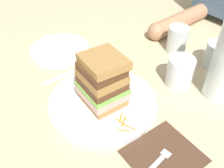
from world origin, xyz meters
TOP-DOWN VIEW (x-y plane):
  - ground_plane at (0.00, 0.00)m, footprint 3.00×3.00m
  - main_plate at (0.00, -0.03)m, footprint 0.28×0.28m
  - sandwich at (0.00, -0.03)m, footprint 0.12×0.11m
  - carrot_shred_0 at (-0.09, -0.03)m, footprint 0.03×0.01m
  - carrot_shred_1 at (-0.10, -0.03)m, footprint 0.02×0.02m
  - carrot_shred_2 at (-0.11, -0.02)m, footprint 0.02×0.01m
  - carrot_shred_3 at (-0.08, -0.02)m, footprint 0.01×0.03m
  - carrot_shred_4 at (-0.10, -0.03)m, footprint 0.01×0.03m
  - carrot_shred_5 at (-0.09, 0.01)m, footprint 0.02×0.02m
  - carrot_shred_6 at (0.09, -0.04)m, footprint 0.03×0.01m
  - carrot_shred_7 at (0.08, -0.03)m, footprint 0.02×0.03m
  - carrot_shred_8 at (0.11, -0.05)m, footprint 0.02×0.02m
  - carrot_shred_9 at (0.09, -0.03)m, footprint 0.02×0.03m
  - carrot_shred_10 at (0.11, -0.03)m, footprint 0.02×0.01m
  - napkin_dark at (0.21, -0.02)m, footprint 0.15×0.16m
  - fork at (0.21, -0.04)m, footprint 0.03×0.17m
  - knife at (-0.17, -0.02)m, footprint 0.02×0.20m
  - juice_glass at (0.07, 0.19)m, footprint 0.07×0.07m
  - empty_tumbler_0 at (-0.04, 0.31)m, footprint 0.07×0.07m
  - empty_tumbler_1 at (0.09, 0.34)m, footprint 0.07×0.07m
  - side_plate at (-0.29, 0.01)m, footprint 0.20×0.20m

SIDE VIEW (x-z plane):
  - ground_plane at x=0.00m, z-range 0.00..0.00m
  - napkin_dark at x=0.21m, z-range 0.00..0.00m
  - knife at x=-0.17m, z-range 0.00..0.00m
  - fork at x=0.21m, z-range 0.00..0.01m
  - side_plate at x=-0.29m, z-range 0.00..0.01m
  - main_plate at x=0.00m, z-range 0.00..0.01m
  - carrot_shred_4 at x=-0.10m, z-range 0.01..0.02m
  - carrot_shred_10 at x=0.11m, z-range 0.01..0.02m
  - carrot_shred_5 at x=-0.09m, z-range 0.01..0.02m
  - carrot_shred_0 at x=-0.09m, z-range 0.01..0.02m
  - carrot_shred_6 at x=0.09m, z-range 0.01..0.02m
  - carrot_shred_3 at x=-0.08m, z-range 0.01..0.02m
  - carrot_shred_8 at x=0.11m, z-range 0.01..0.02m
  - carrot_shred_1 at x=-0.10m, z-range 0.01..0.02m
  - carrot_shred_2 at x=-0.11m, z-range 0.01..0.02m
  - carrot_shred_7 at x=0.08m, z-range 0.01..0.02m
  - carrot_shred_9 at x=0.09m, z-range 0.01..0.02m
  - juice_glass at x=0.07m, z-range -0.01..0.08m
  - empty_tumbler_1 at x=0.09m, z-range 0.00..0.08m
  - empty_tumbler_0 at x=-0.04m, z-range 0.00..0.09m
  - sandwich at x=0.00m, z-range 0.01..0.14m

